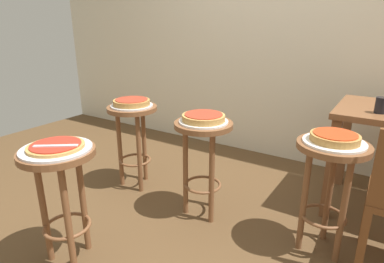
# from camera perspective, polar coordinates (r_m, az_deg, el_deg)

# --- Properties ---
(ground_plane) EXTENTS (6.00, 6.00, 0.00)m
(ground_plane) POSITION_cam_1_polar(r_m,az_deg,el_deg) (2.19, -0.25, -18.10)
(ground_plane) COLOR brown
(back_wall) EXTENTS (6.00, 0.10, 3.00)m
(back_wall) POSITION_cam_1_polar(r_m,az_deg,el_deg) (3.27, 16.82, 21.17)
(back_wall) COLOR beige
(back_wall) RESTS_ON ground_plane
(stool_foreground) EXTENTS (0.39, 0.39, 0.69)m
(stool_foreground) POSITION_cam_1_polar(r_m,az_deg,el_deg) (1.88, -22.15, -8.05)
(stool_foreground) COLOR brown
(stool_foreground) RESTS_ON ground_plane
(serving_plate_foreground) EXTENTS (0.36, 0.36, 0.01)m
(serving_plate_foreground) POSITION_cam_1_polar(r_m,az_deg,el_deg) (1.81, -22.84, -2.84)
(serving_plate_foreground) COLOR silver
(serving_plate_foreground) RESTS_ON stool_foreground
(pizza_foreground) EXTENTS (0.29, 0.29, 0.02)m
(pizza_foreground) POSITION_cam_1_polar(r_m,az_deg,el_deg) (1.81, -22.91, -2.37)
(pizza_foreground) COLOR tan
(pizza_foreground) RESTS_ON serving_plate_foreground
(stool_middle) EXTENTS (0.39, 0.39, 0.69)m
(stool_middle) POSITION_cam_1_polar(r_m,az_deg,el_deg) (2.19, 1.99, -2.80)
(stool_middle) COLOR brown
(stool_middle) RESTS_ON ground_plane
(serving_plate_middle) EXTENTS (0.33, 0.33, 0.01)m
(serving_plate_middle) POSITION_cam_1_polar(r_m,az_deg,el_deg) (2.13, 2.04, 1.79)
(serving_plate_middle) COLOR silver
(serving_plate_middle) RESTS_ON stool_middle
(pizza_middle) EXTENTS (0.28, 0.28, 0.05)m
(pizza_middle) POSITION_cam_1_polar(r_m,az_deg,el_deg) (2.13, 2.05, 2.52)
(pizza_middle) COLOR tan
(pizza_middle) RESTS_ON serving_plate_middle
(stool_leftside) EXTENTS (0.39, 0.39, 0.69)m
(stool_leftside) POSITION_cam_1_polar(r_m,az_deg,el_deg) (1.99, 23.11, -6.70)
(stool_leftside) COLOR brown
(stool_leftside) RESTS_ON ground_plane
(serving_plate_leftside) EXTENTS (0.33, 0.33, 0.01)m
(serving_plate_leftside) POSITION_cam_1_polar(r_m,az_deg,el_deg) (1.92, 23.79, -1.74)
(serving_plate_leftside) COLOR white
(serving_plate_leftside) RESTS_ON stool_leftside
(pizza_leftside) EXTENTS (0.26, 0.26, 0.05)m
(pizza_leftside) POSITION_cam_1_polar(r_m,az_deg,el_deg) (1.92, 23.90, -0.95)
(pizza_leftside) COLOR #B78442
(pizza_leftside) RESTS_ON serving_plate_leftside
(stool_rear) EXTENTS (0.39, 0.39, 0.69)m
(stool_rear) POSITION_cam_1_polar(r_m,az_deg,el_deg) (2.64, -10.34, 0.67)
(stool_rear) COLOR brown
(stool_rear) RESTS_ON ground_plane
(serving_plate_rear) EXTENTS (0.33, 0.33, 0.01)m
(serving_plate_rear) POSITION_cam_1_polar(r_m,az_deg,el_deg) (2.59, -10.57, 4.53)
(serving_plate_rear) COLOR silver
(serving_plate_rear) RESTS_ON stool_rear
(pizza_rear) EXTENTS (0.29, 0.29, 0.05)m
(pizza_rear) POSITION_cam_1_polar(r_m,az_deg,el_deg) (2.59, -10.61, 5.14)
(pizza_rear) COLOR #B78442
(pizza_rear) RESTS_ON serving_plate_rear
(cup_near_edge) EXTENTS (0.07, 0.07, 0.10)m
(cup_near_edge) POSITION_cam_1_polar(r_m,az_deg,el_deg) (2.39, 30.37, 4.01)
(cup_near_edge) COLOR black
(cup_near_edge) RESTS_ON dining_table
(pizza_server_knife) EXTENTS (0.19, 0.15, 0.01)m
(pizza_server_knife) POSITION_cam_1_polar(r_m,az_deg,el_deg) (1.77, -22.93, -2.33)
(pizza_server_knife) COLOR silver
(pizza_server_knife) RESTS_ON pizza_foreground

